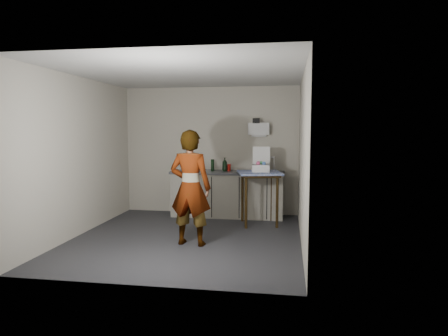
% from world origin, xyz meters
% --- Properties ---
extents(ground, '(4.00, 4.00, 0.00)m').
position_xyz_m(ground, '(0.00, 0.00, 0.00)').
color(ground, '#28282D').
rests_on(ground, ground).
extents(wall_back, '(3.60, 0.02, 2.60)m').
position_xyz_m(wall_back, '(0.00, 1.99, 1.30)').
color(wall_back, beige).
rests_on(wall_back, ground).
extents(wall_right, '(0.02, 4.00, 2.60)m').
position_xyz_m(wall_right, '(1.79, 0.00, 1.30)').
color(wall_right, beige).
rests_on(wall_right, ground).
extents(wall_left, '(0.02, 4.00, 2.60)m').
position_xyz_m(wall_left, '(-1.79, 0.00, 1.30)').
color(wall_left, beige).
rests_on(wall_left, ground).
extents(ceiling, '(3.60, 4.00, 0.01)m').
position_xyz_m(ceiling, '(0.00, 0.00, 2.60)').
color(ceiling, silver).
rests_on(ceiling, wall_back).
extents(kitchen_counter, '(2.24, 0.62, 0.91)m').
position_xyz_m(kitchen_counter, '(0.40, 1.70, 0.43)').
color(kitchen_counter, black).
rests_on(kitchen_counter, ground).
extents(wall_shelf, '(0.42, 0.18, 0.37)m').
position_xyz_m(wall_shelf, '(1.00, 1.92, 1.75)').
color(wall_shelf, white).
rests_on(wall_shelf, ground).
extents(side_table, '(0.90, 0.90, 0.97)m').
position_xyz_m(side_table, '(1.08, 1.10, 0.85)').
color(side_table, '#34220C').
rests_on(side_table, ground).
extents(standing_man, '(0.68, 0.48, 1.74)m').
position_xyz_m(standing_man, '(0.14, -0.34, 0.87)').
color(standing_man, '#B2A593').
rests_on(standing_man, ground).
extents(soap_bottle, '(0.14, 0.14, 0.27)m').
position_xyz_m(soap_bottle, '(0.34, 1.71, 1.04)').
color(soap_bottle, black).
rests_on(soap_bottle, kitchen_counter).
extents(soda_can, '(0.07, 0.07, 0.14)m').
position_xyz_m(soda_can, '(0.42, 1.75, 0.98)').
color(soda_can, red).
rests_on(soda_can, kitchen_counter).
extents(dark_bottle, '(0.07, 0.07, 0.23)m').
position_xyz_m(dark_bottle, '(0.09, 1.72, 1.03)').
color(dark_bottle, black).
rests_on(dark_bottle, kitchen_counter).
extents(paper_towel, '(0.17, 0.17, 0.31)m').
position_xyz_m(paper_towel, '(-0.45, 1.66, 1.06)').
color(paper_towel, black).
rests_on(paper_towel, kitchen_counter).
extents(dish_rack, '(0.43, 0.32, 0.30)m').
position_xyz_m(dish_rack, '(1.12, 1.71, 0.98)').
color(dish_rack, silver).
rests_on(dish_rack, kitchen_counter).
extents(bakery_box, '(0.33, 0.34, 0.45)m').
position_xyz_m(bakery_box, '(1.10, 1.17, 1.07)').
color(bakery_box, white).
rests_on(bakery_box, side_table).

